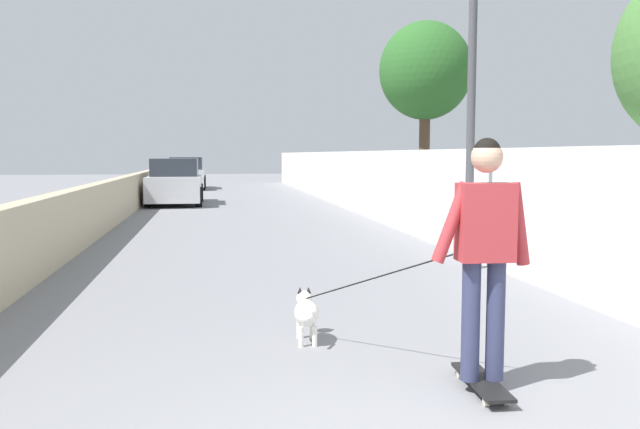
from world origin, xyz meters
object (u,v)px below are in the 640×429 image
Objects in this scene: tree_right_near at (425,72)px; car_far at (187,174)px; person_skateboarder at (485,239)px; lamp_post at (472,51)px; skateboard at (482,382)px; dog at (307,311)px; car_near at (175,183)px.

tree_right_near reaches higher than car_far.
person_skateboarder is at bearing 163.65° from tree_right_near.
tree_right_near reaches higher than lamp_post.
lamp_post reaches higher than car_far.
skateboard is 28.30m from car_far.
skateboard is at bearing 163.65° from tree_right_near.
dog is at bearing -175.56° from car_far.
car_near is 9.87m from car_far.
car_near is at bearing 44.10° from tree_right_near.
car_near reaches higher than dog.
tree_right_near is 9.82m from car_near.
person_skateboarder is at bearing -143.65° from dog.
person_skateboarder reaches higher than car_far.
lamp_post is 5.89m from skateboard.
car_near reaches higher than skateboard.
person_skateboarder is at bearing 159.02° from lamp_post.
skateboard is at bearing -170.29° from car_near.
lamp_post is at bearing -20.98° from person_skateboarder.
lamp_post is 14.63m from car_near.
person_skateboarder is at bearing -170.29° from car_near.
car_far is at bearing 11.86° from lamp_post.
dog is (-3.26, 2.85, -2.86)m from lamp_post.
skateboard is 18.52m from car_near.
person_skateboarder is (-11.53, 3.38, -2.62)m from tree_right_near.
tree_right_near is at bearing -23.69° from dog.
tree_right_near is 7.05m from lamp_post.
lamp_post is 2.71× the size of person_skateboarder.
car_far reaches higher than skateboard.
car_far is at bearing 21.42° from tree_right_near.
dog is 26.77m from car_far.
person_skateboarder is 1.95m from dog.
tree_right_near is at bearing -13.04° from lamp_post.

